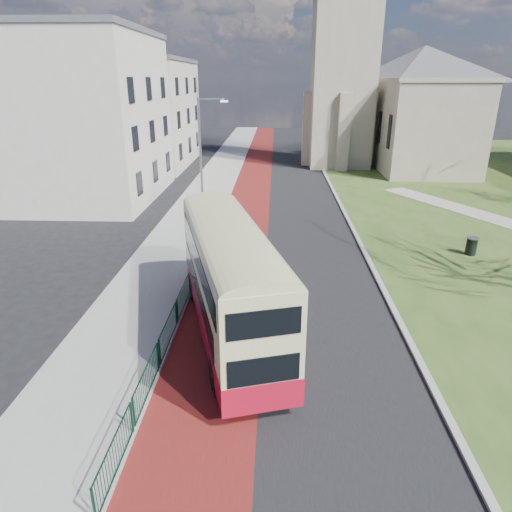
{
  "coord_description": "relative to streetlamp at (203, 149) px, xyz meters",
  "views": [
    {
      "loc": [
        0.92,
        -15.16,
        9.35
      ],
      "look_at": [
        0.12,
        3.65,
        2.0
      ],
      "focal_mm": 32.0,
      "sensor_mm": 36.0,
      "label": 1
    }
  ],
  "objects": [
    {
      "name": "bus_lane",
      "position": [
        3.15,
        2.0,
        -4.59
      ],
      "size": [
        3.4,
        120.0,
        0.01
      ],
      "primitive_type": "cube",
      "color": "#591414",
      "rests_on": "ground"
    },
    {
      "name": "pedestrian_railing",
      "position": [
        1.4,
        -14.0,
        -4.04
      ],
      "size": [
        0.07,
        24.0,
        1.12
      ],
      "color": "#0C3825",
      "rests_on": "ground"
    },
    {
      "name": "kerb_east",
      "position": [
        10.45,
        4.0,
        -4.53
      ],
      "size": [
        0.25,
        80.0,
        0.13
      ],
      "primitive_type": "cube",
      "color": "#999993",
      "rests_on": "ground"
    },
    {
      "name": "streetlamp",
      "position": [
        0.0,
        0.0,
        0.0
      ],
      "size": [
        2.13,
        0.18,
        8.0
      ],
      "color": "gray",
      "rests_on": "pavement_west"
    },
    {
      "name": "kerb_west",
      "position": [
        1.35,
        2.0,
        -4.53
      ],
      "size": [
        0.25,
        120.0,
        0.13
      ],
      "primitive_type": "cube",
      "color": "#999993",
      "rests_on": "ground"
    },
    {
      "name": "street_block_near",
      "position": [
        -9.65,
        4.0,
        1.92
      ],
      "size": [
        10.3,
        14.3,
        13.0
      ],
      "color": "beige",
      "rests_on": "ground"
    },
    {
      "name": "street_block_far",
      "position": [
        -9.65,
        20.0,
        1.17
      ],
      "size": [
        10.3,
        16.3,
        11.5
      ],
      "color": "beige",
      "rests_on": "ground"
    },
    {
      "name": "ground",
      "position": [
        4.35,
        -18.0,
        -4.59
      ],
      "size": [
        160.0,
        160.0,
        0.0
      ],
      "primitive_type": "plane",
      "color": "black",
      "rests_on": "ground"
    },
    {
      "name": "bus",
      "position": [
        3.63,
        -17.71,
        -2.12
      ],
      "size": [
        5.12,
        10.63,
        4.34
      ],
      "rotation": [
        0.0,
        0.0,
        0.27
      ],
      "color": "#A70F25",
      "rests_on": "ground"
    },
    {
      "name": "gothic_church",
      "position": [
        16.91,
        20.0,
        8.54
      ],
      "size": [
        16.38,
        18.0,
        40.0
      ],
      "color": "gray",
      "rests_on": "ground"
    },
    {
      "name": "pavement_west",
      "position": [
        -0.65,
        2.0,
        -4.53
      ],
      "size": [
        4.0,
        120.0,
        0.12
      ],
      "primitive_type": "cube",
      "color": "gray",
      "rests_on": "ground"
    },
    {
      "name": "litter_bin",
      "position": [
        16.37,
        -8.57,
        -4.04
      ],
      "size": [
        0.65,
        0.65,
        1.01
      ],
      "rotation": [
        0.0,
        0.0,
        0.02
      ],
      "color": "black",
      "rests_on": "grass_green"
    },
    {
      "name": "road_carriageway",
      "position": [
        5.85,
        2.0,
        -4.59
      ],
      "size": [
        9.0,
        120.0,
        0.01
      ],
      "primitive_type": "cube",
      "color": "black",
      "rests_on": "ground"
    }
  ]
}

